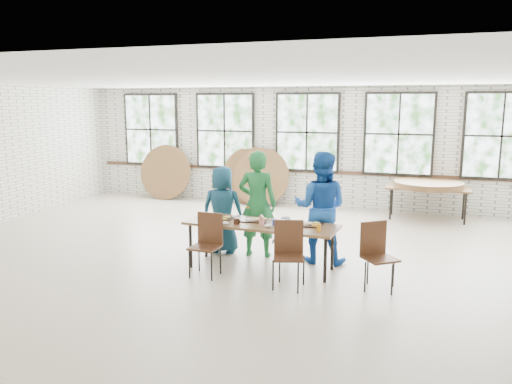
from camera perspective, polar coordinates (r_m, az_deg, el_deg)
room at (r=12.57m, az=5.85°, el=6.57°), size 12.00×12.00×12.00m
dining_table at (r=7.83m, az=0.57°, el=-3.96°), size 2.44×0.95×0.74m
chair_near_left at (r=7.65m, az=-5.55°, el=-5.36°), size 0.44×0.43×0.95m
chair_near_right at (r=7.16m, az=3.76°, el=-6.41°), size 0.51×0.50×0.95m
chair_spare at (r=7.28m, az=13.61°, el=-6.40°), size 0.58×0.58×0.95m
adult_teal at (r=8.71m, az=-3.84°, el=-2.02°), size 0.80×0.57×1.53m
adult_green at (r=8.47m, az=0.16°, el=-1.35°), size 0.70×0.49×1.82m
toddler at (r=8.45m, az=3.40°, el=-5.19°), size 0.51×0.35×0.73m
adult_blue at (r=8.20m, az=7.38°, el=-1.77°), size 0.90×0.71×1.83m
storage_table at (r=11.81m, az=19.05°, el=0.26°), size 1.81×0.77×0.74m
tabletop_clutter at (r=7.76m, az=1.23°, el=-3.52°), size 1.95×0.60×0.11m
round_tops_stacked at (r=11.79m, az=19.08°, el=0.83°), size 1.50×1.50×0.13m
round_tops_leaning at (r=13.12m, az=-3.66°, el=1.96°), size 4.24×0.46×1.48m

